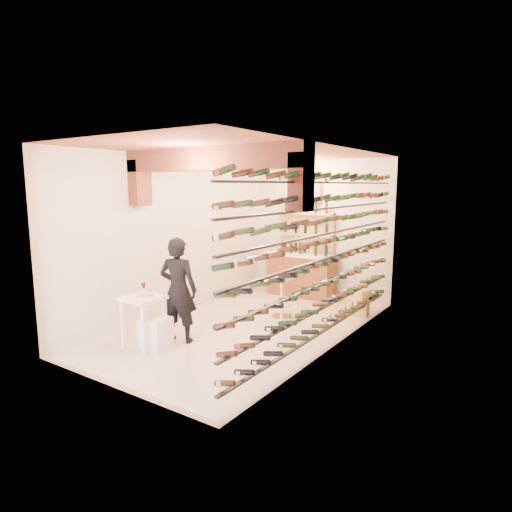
{
  "coord_description": "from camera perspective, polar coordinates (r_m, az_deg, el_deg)",
  "views": [
    {
      "loc": [
        4.55,
        -6.42,
        2.61
      ],
      "look_at": [
        0.0,
        0.3,
        1.3
      ],
      "focal_mm": 30.83,
      "sensor_mm": 36.0,
      "label": 1
    }
  ],
  "objects": [
    {
      "name": "tasting_table",
      "position": [
        7.35,
        -14.39,
        -6.28
      ],
      "size": [
        0.6,
        0.6,
        1.02
      ],
      "rotation": [
        0.0,
        0.0,
        0.03
      ],
      "color": "white",
      "rests_on": "ground"
    },
    {
      "name": "chrome_barstool",
      "position": [
        8.74,
        3.4,
        -4.87
      ],
      "size": [
        0.44,
        0.44,
        0.85
      ],
      "rotation": [
        0.0,
        0.0,
        0.27
      ],
      "color": "silver",
      "rests_on": "ground"
    },
    {
      "name": "person",
      "position": [
        7.44,
        -10.05,
        -4.37
      ],
      "size": [
        0.75,
        0.61,
        1.77
      ],
      "primitive_type": "imported",
      "rotation": [
        0.0,
        0.0,
        3.47
      ],
      "color": "black",
      "rests_on": "ground"
    },
    {
      "name": "crate_lower",
      "position": [
        9.26,
        13.01,
        -6.6
      ],
      "size": [
        0.46,
        0.34,
        0.26
      ],
      "primitive_type": "cube",
      "rotation": [
        0.0,
        0.0,
        0.09
      ],
      "color": "tan",
      "rests_on": "ground"
    },
    {
      "name": "room_shell",
      "position": [
        7.67,
        -2.36,
        6.48
      ],
      "size": [
        3.52,
        6.02,
        3.21
      ],
      "color": "beige",
      "rests_on": "ground"
    },
    {
      "name": "back_shelving",
      "position": [
        10.6,
        6.52,
        1.29
      ],
      "size": [
        1.4,
        0.31,
        2.73
      ],
      "color": "tan",
      "rests_on": "ground"
    },
    {
      "name": "crate_upper",
      "position": [
        9.19,
        13.07,
        -5.01
      ],
      "size": [
        0.53,
        0.43,
        0.27
      ],
      "primitive_type": "cube",
      "rotation": [
        0.0,
        0.0,
        -0.29
      ],
      "color": "tan",
      "rests_on": "crate_lower"
    },
    {
      "name": "ground",
      "position": [
        8.29,
        -1.18,
        -9.18
      ],
      "size": [
        6.0,
        6.0,
        0.0
      ],
      "primitive_type": "plane",
      "color": "beige",
      "rests_on": "ground"
    },
    {
      "name": "white_stool",
      "position": [
        7.35,
        -12.85,
        -9.76
      ],
      "size": [
        0.45,
        0.45,
        0.51
      ],
      "primitive_type": "cube",
      "rotation": [
        0.0,
        0.0,
        0.1
      ],
      "color": "white",
      "rests_on": "ground"
    },
    {
      "name": "wine_rack",
      "position": [
        7.17,
        8.82,
        0.55
      ],
      "size": [
        0.32,
        5.7,
        2.56
      ],
      "color": "black",
      "rests_on": "ground"
    },
    {
      "name": "back_counter",
      "position": [
        10.49,
        5.84,
        -2.3
      ],
      "size": [
        1.7,
        0.62,
        1.29
      ],
      "color": "brown",
      "rests_on": "ground"
    }
  ]
}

